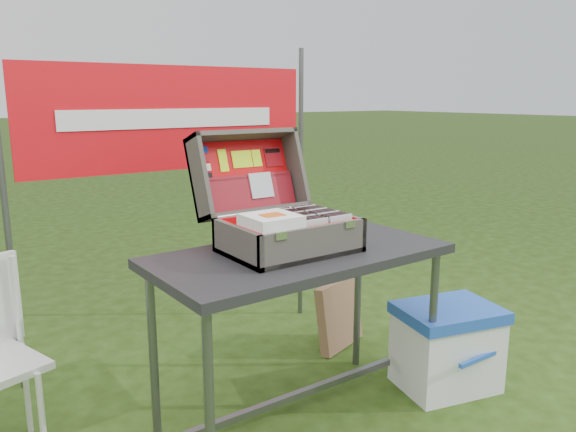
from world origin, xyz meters
TOP-DOWN VIEW (x-y plane):
  - table at (0.10, 0.09)m, footprint 1.26×0.65m
  - table_top at (0.10, 0.09)m, footprint 1.26×0.65m
  - table_leg_fl at (-0.46, -0.16)m, footprint 0.04×0.04m
  - table_leg_fr at (0.67, -0.16)m, footprint 0.04×0.04m
  - table_leg_bl at (-0.46, 0.34)m, footprint 0.04×0.04m
  - table_leg_br at (0.67, 0.34)m, footprint 0.04×0.04m
  - table_brace at (0.10, 0.09)m, footprint 1.10×0.03m
  - suitcase at (0.06, 0.17)m, footprint 0.52×0.53m
  - suitcase_base_bottom at (0.06, 0.11)m, footprint 0.52×0.37m
  - suitcase_base_wall_front at (0.06, -0.07)m, footprint 0.52×0.02m
  - suitcase_base_wall_back at (0.06, 0.28)m, footprint 0.52×0.02m
  - suitcase_base_wall_left at (-0.19, 0.11)m, footprint 0.02×0.37m
  - suitcase_base_wall_right at (0.31, 0.11)m, footprint 0.02×0.37m
  - suitcase_liner_floor at (0.06, 0.11)m, footprint 0.48×0.33m
  - suitcase_latch_left at (-0.10, -0.08)m, footprint 0.05×0.01m
  - suitcase_latch_right at (0.23, -0.08)m, footprint 0.05×0.01m
  - suitcase_hinge at (0.06, 0.29)m, footprint 0.47×0.02m
  - suitcase_lid_back at (0.06, 0.48)m, footprint 0.52×0.14m
  - suitcase_lid_rim_far at (0.06, 0.48)m, footprint 0.52×0.14m
  - suitcase_lid_rim_near at (0.06, 0.36)m, footprint 0.52×0.14m
  - suitcase_lid_rim_left at (-0.19, 0.42)m, footprint 0.02×0.25m
  - suitcase_lid_rim_right at (0.31, 0.42)m, footprint 0.02×0.25m
  - suitcase_lid_liner at (0.06, 0.46)m, footprint 0.48×0.11m
  - suitcase_liner_wall_front at (0.06, -0.06)m, footprint 0.48×0.01m
  - suitcase_liner_wall_back at (0.06, 0.27)m, footprint 0.48×0.01m
  - suitcase_liner_wall_left at (-0.17, 0.11)m, footprint 0.01×0.33m
  - suitcase_liner_wall_right at (0.30, 0.11)m, footprint 0.01×0.33m
  - suitcase_lid_pocket at (0.06, 0.42)m, footprint 0.46×0.08m
  - suitcase_pocket_edge at (0.06, 0.44)m, footprint 0.45×0.03m
  - suitcase_pocket_cd at (0.12, 0.41)m, footprint 0.12×0.05m
  - lid_sticker_cc_a at (-0.13, 0.50)m, footprint 0.05×0.01m
  - lid_sticker_cc_b at (-0.13, 0.49)m, footprint 0.05×0.01m
  - lid_sticker_cc_c at (-0.13, 0.48)m, footprint 0.05×0.01m
  - lid_sticker_cc_d at (-0.13, 0.46)m, footprint 0.05×0.01m
  - lid_card_neon_tall at (-0.03, 0.48)m, footprint 0.04×0.04m
  - lid_card_neon_main at (0.06, 0.48)m, footprint 0.10×0.03m
  - lid_card_neon_small at (0.14, 0.48)m, footprint 0.05×0.03m
  - lid_sticker_band at (0.24, 0.48)m, footprint 0.09×0.03m
  - lid_sticker_band_bar at (0.24, 0.49)m, footprint 0.08×0.01m
  - cd_left_0 at (0.10, -0.03)m, footprint 0.12×0.01m
  - cd_left_1 at (0.10, -0.01)m, footprint 0.12×0.01m
  - cd_left_2 at (0.10, 0.01)m, footprint 0.12×0.01m
  - cd_left_3 at (0.10, 0.03)m, footprint 0.12×0.01m
  - cd_left_4 at (0.10, 0.05)m, footprint 0.12×0.01m
  - cd_left_5 at (0.10, 0.07)m, footprint 0.12×0.01m
  - cd_left_6 at (0.10, 0.09)m, footprint 0.12×0.01m
  - cd_left_7 at (0.10, 0.11)m, footprint 0.12×0.01m
  - cd_left_8 at (0.10, 0.13)m, footprint 0.12×0.01m
  - cd_left_9 at (0.10, 0.15)m, footprint 0.12×0.01m
  - cd_left_10 at (0.10, 0.17)m, footprint 0.12×0.01m
  - cd_left_11 at (0.10, 0.19)m, footprint 0.12×0.01m
  - cd_left_12 at (0.10, 0.21)m, footprint 0.12×0.01m
  - cd_left_13 at (0.10, 0.23)m, footprint 0.12×0.01m
  - cd_right_0 at (0.22, -0.03)m, footprint 0.12×0.01m
  - cd_right_1 at (0.22, -0.01)m, footprint 0.12×0.01m
  - cd_right_2 at (0.22, 0.01)m, footprint 0.12×0.01m
  - cd_right_3 at (0.22, 0.03)m, footprint 0.12×0.01m
  - cd_right_4 at (0.22, 0.05)m, footprint 0.12×0.01m
  - cd_right_5 at (0.22, 0.07)m, footprint 0.12×0.01m
  - cd_right_6 at (0.22, 0.09)m, footprint 0.12×0.01m
  - cd_right_7 at (0.22, 0.11)m, footprint 0.12×0.01m
  - cd_right_8 at (0.22, 0.13)m, footprint 0.12×0.01m
  - cd_right_9 at (0.22, 0.15)m, footprint 0.12×0.01m
  - cd_right_10 at (0.22, 0.17)m, footprint 0.12×0.01m
  - cd_right_11 at (0.22, 0.19)m, footprint 0.12×0.01m
  - cd_right_12 at (0.22, 0.21)m, footprint 0.12×0.01m
  - cd_right_13 at (0.22, 0.23)m, footprint 0.12×0.01m
  - songbook_0 at (-0.07, 0.04)m, footprint 0.20×0.20m
  - songbook_1 at (-0.07, 0.04)m, footprint 0.20×0.20m
  - songbook_2 at (-0.07, 0.04)m, footprint 0.20×0.20m
  - songbook_3 at (-0.07, 0.04)m, footprint 0.20×0.20m
  - songbook_4 at (-0.07, 0.04)m, footprint 0.20×0.20m
  - songbook_5 at (-0.07, 0.04)m, footprint 0.20×0.20m
  - songbook_6 at (-0.07, 0.04)m, footprint 0.20×0.20m
  - songbook_7 at (-0.07, 0.04)m, footprint 0.20×0.20m
  - songbook_8 at (-0.07, 0.04)m, footprint 0.20×0.20m
  - songbook_graphic at (-0.07, 0.03)m, footprint 0.09×0.07m
  - cooler at (0.87, -0.09)m, footprint 0.55×0.46m
  - cooler_body at (0.87, -0.09)m, footprint 0.52×0.44m
  - cooler_lid at (0.87, -0.09)m, footprint 0.55×0.46m
  - cooler_handle at (0.87, -0.28)m, footprint 0.28×0.02m
  - chair_leg_fr at (-0.90, 0.37)m, footprint 0.02×0.02m
  - chair_leg_br at (-0.90, 0.67)m, footprint 0.02×0.02m
  - chair_upright_right at (-0.90, 0.69)m, footprint 0.02×0.02m
  - cardboard_box at (0.74, 0.57)m, footprint 0.38×0.22m
  - banner_post_left at (-0.85, 1.10)m, footprint 0.03×0.03m
  - banner_post_right at (0.85, 1.10)m, footprint 0.03×0.03m
  - banner at (0.00, 1.09)m, footprint 1.60×0.02m
  - banner_text at (0.00, 1.08)m, footprint 1.20×0.00m

SIDE VIEW (x-z plane):
  - table_brace at x=0.10m, z-range 0.10..0.14m
  - cooler_body at x=0.87m, z-range 0.00..0.36m
  - cardboard_box at x=0.74m, z-range 0.00..0.39m
  - chair_leg_fr at x=-0.90m, z-range 0.00..0.40m
  - chair_leg_br at x=-0.90m, z-range 0.00..0.40m
  - cooler at x=0.87m, z-range 0.00..0.42m
  - cooler_handle at x=0.87m, z-range 0.22..0.24m
  - table_leg_fl at x=-0.46m, z-range 0.00..0.74m
  - table_leg_fr at x=0.67m, z-range 0.00..0.74m
  - table_leg_bl at x=-0.46m, z-range 0.00..0.74m
  - table_leg_br at x=0.67m, z-range 0.00..0.74m
  - cooler_lid at x=0.87m, z-range 0.36..0.42m
  - table at x=0.10m, z-range 0.00..0.78m
  - chair_upright_right at x=-0.90m, z-range 0.40..0.78m
  - table_top at x=0.10m, z-range 0.74..0.78m
  - suitcase_base_bottom at x=0.06m, z-range 0.78..0.80m
  - suitcase_liner_floor at x=0.06m, z-range 0.80..0.81m
  - banner_post_left at x=-0.85m, z-range 0.00..1.70m
  - banner_post_right at x=0.85m, z-range 0.00..1.70m
  - suitcase_base_wall_front at x=0.06m, z-range 0.78..0.92m
  - suitcase_base_wall_back at x=0.06m, z-range 0.78..0.92m
  - suitcase_base_wall_left at x=-0.19m, z-range 0.78..0.92m
  - suitcase_base_wall_right at x=0.31m, z-range 0.78..0.92m
  - suitcase_liner_wall_front at x=0.06m, z-range 0.80..0.92m
  - suitcase_liner_wall_back at x=0.06m, z-range 0.80..0.92m
  - suitcase_liner_wall_left at x=-0.17m, z-range 0.80..0.92m
  - suitcase_liner_wall_right at x=0.30m, z-range 0.80..0.92m
  - cd_left_0 at x=0.10m, z-range 0.81..0.94m
  - cd_left_1 at x=0.10m, z-range 0.81..0.94m
  - cd_left_2 at x=0.10m, z-range 0.81..0.94m
  - cd_left_3 at x=0.10m, z-range 0.81..0.94m
  - cd_left_4 at x=0.10m, z-range 0.81..0.94m
  - cd_left_5 at x=0.10m, z-range 0.81..0.94m
  - cd_left_6 at x=0.10m, z-range 0.81..0.94m
  - cd_left_7 at x=0.10m, z-range 0.81..0.94m
  - cd_left_8 at x=0.10m, z-range 0.81..0.94m
  - cd_left_9 at x=0.10m, z-range 0.81..0.94m
  - cd_left_10 at x=0.10m, z-range 0.81..0.94m
  - cd_left_11 at x=0.10m, z-range 0.81..0.94m
  - cd_left_12 at x=0.10m, z-range 0.81..0.94m
  - cd_left_13 at x=0.10m, z-range 0.81..0.94m
  - cd_right_0 at x=0.22m, z-range 0.81..0.94m
  - cd_right_1 at x=0.22m, z-range 0.81..0.94m
  - cd_right_2 at x=0.22m, z-range 0.81..0.94m
  - cd_right_3 at x=0.22m, z-range 0.81..0.94m
  - cd_right_4 at x=0.22m, z-range 0.81..0.94m
  - cd_right_5 at x=0.22m, z-range 0.81..0.94m
  - cd_right_6 at x=0.22m, z-range 0.81..0.94m
  - cd_right_7 at x=0.22m, z-range 0.81..0.94m
  - cd_right_8 at x=0.22m, z-range 0.81..0.94m
  - cd_right_9 at x=0.22m, z-range 0.81..0.94m
  - cd_right_10 at x=0.22m, z-range 0.81..0.94m
  - cd_right_11 at x=0.22m, z-range 0.81..0.94m
  - cd_right_12 at x=0.22m, z-range 0.81..0.94m
  - cd_right_13 at x=0.22m, z-range 0.81..0.94m
  - suitcase_lid_rim_near at x=0.06m, z-range 0.87..0.94m
  - suitcase_latch_left at x=-0.10m, z-range 0.90..0.93m
  - suitcase_latch_right at x=0.23m, z-range 0.90..0.93m
  - suitcase_hinge at x=0.06m, z-range 0.91..0.93m
  - songbook_0 at x=-0.07m, z-range 0.92..0.93m
  - songbook_1 at x=-0.07m, z-range 0.93..0.93m
  - songbook_2 at x=-0.07m, z-range 0.93..0.94m
  - songbook_3 at x=-0.07m, z-range 0.94..0.94m
  - songbook_4 at x=-0.07m, z-range 0.94..0.95m
  - songbook_5 at x=-0.07m, z-range 0.95..0.95m
  - songbook_6 at x=-0.07m, z-range 0.95..0.96m
  - songbook_7 at x=-0.07m, z-range 0.96..0.96m
  - songbook_8 at x=-0.07m, z-range 0.96..0.97m
  - songbook_graphic at x=-0.07m, z-range 0.97..0.97m
  - suitcase_lid_pocket at x=0.06m, z-range 0.91..1.06m
  - suitcase at x=0.06m, z-range 0.78..1.25m
  - suitcase_pocket_cd at x=0.12m, z-range 0.96..1.07m
  - suitcase_lid_back at x=0.06m, z-range 0.87..1.23m
  - suitcase_pocket_edge at x=0.06m, z-range 1.04..1.07m
  - suitcase_lid_liner at x=0.06m, z-range 0.90..1.21m
  - lid_sticker_cc_d at x=-0.13m, z-range 1.06..1.09m
  - suitcase_lid_rim_left at x=-0.19m, z-range 0.87..1.27m
  - suitcase_lid_rim_right at x=0.31m, z-range 0.87..1.27m
  - lid_sticker_cc_c at x=-0.13m, z-range 1.09..1.12m
  - lid_card_neon_tall at x=-0.03m, z-range 1.08..1.18m
  - lid_card_neon_main at x=0.06m, z-range 1.09..1.17m
  - lid_card_neon_small at x=0.14m, z-range 1.09..1.17m
  - lid_sticker_band at x=0.24m, z-range 1.09..1.18m
  - lid_sticker_cc_b at x=-0.13m, z-range 1.13..1.16m
  - lid_sticker_band_bar at x=0.24m, z-range 1.15..1.17m
  - lid_sticker_cc_a at x=-0.13m, z-range 1.17..1.20m
  - suitcase_lid_rim_far at x=0.06m, z-range 1.21..1.27m
  - banner at x=0.00m, z-range 1.02..1.58m
  - banner_text at x=0.00m, z-range 1.25..1.35m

